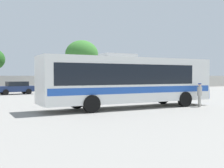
{
  "coord_description": "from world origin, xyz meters",
  "views": [
    {
      "loc": [
        -10.0,
        -15.57,
        2.14
      ],
      "look_at": [
        1.46,
        3.77,
        1.48
      ],
      "focal_mm": 44.96,
      "sensor_mm": 36.0,
      "label": 1
    }
  ],
  "objects_px": {
    "attendant_by_bus_door": "(200,93)",
    "parked_car_second_dark_blue": "(16,88)",
    "roadside_tree_midright": "(82,54)",
    "coach_bus_white_blue": "(128,79)"
  },
  "relations": [
    {
      "from": "coach_bus_white_blue",
      "to": "attendant_by_bus_door",
      "type": "relative_size",
      "value": 7.47
    },
    {
      "from": "coach_bus_white_blue",
      "to": "parked_car_second_dark_blue",
      "type": "xyz_separation_m",
      "value": [
        -3.48,
        18.08,
        -1.12
      ]
    },
    {
      "from": "attendant_by_bus_door",
      "to": "roadside_tree_midright",
      "type": "bearing_deg",
      "value": 83.07
    },
    {
      "from": "parked_car_second_dark_blue",
      "to": "roadside_tree_midright",
      "type": "relative_size",
      "value": 0.55
    },
    {
      "from": "parked_car_second_dark_blue",
      "to": "roadside_tree_midright",
      "type": "distance_m",
      "value": 13.94
    },
    {
      "from": "attendant_by_bus_door",
      "to": "roadside_tree_midright",
      "type": "height_order",
      "value": "roadside_tree_midright"
    },
    {
      "from": "coach_bus_white_blue",
      "to": "roadside_tree_midright",
      "type": "xyz_separation_m",
      "value": [
        7.88,
        24.66,
        3.59
      ]
    },
    {
      "from": "attendant_by_bus_door",
      "to": "roadside_tree_midright",
      "type": "xyz_separation_m",
      "value": [
        3.24,
        26.63,
        4.56
      ]
    },
    {
      "from": "attendant_by_bus_door",
      "to": "parked_car_second_dark_blue",
      "type": "xyz_separation_m",
      "value": [
        -8.12,
        20.05,
        -0.14
      ]
    },
    {
      "from": "attendant_by_bus_door",
      "to": "roadside_tree_midright",
      "type": "distance_m",
      "value": 27.21
    }
  ]
}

